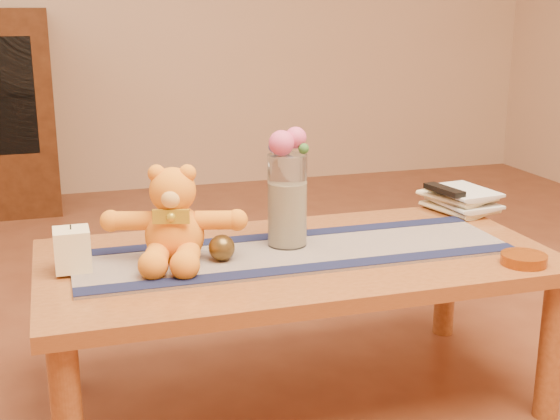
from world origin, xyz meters
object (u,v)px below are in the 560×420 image
object	(u,v)px
teddy_bear	(174,215)
bronze_ball	(222,248)
book_bottom	(441,211)
amber_dish	(524,259)
tv_remote	(444,190)
glass_vase	(287,200)
pillar_candle	(72,249)

from	to	relation	value
teddy_bear	bronze_ball	distance (m)	0.15
book_bottom	amber_dish	xyz separation A→B (m)	(-0.03, -0.50, 0.00)
tv_remote	bronze_ball	bearing A→B (deg)	-173.16
book_bottom	tv_remote	size ratio (longest dim) A/B	1.39
amber_dish	glass_vase	bearing A→B (deg)	149.96
glass_vase	tv_remote	distance (m)	0.62
book_bottom	tv_remote	distance (m)	0.08
book_bottom	glass_vase	bearing A→B (deg)	-176.34
tv_remote	book_bottom	bearing A→B (deg)	90.00
teddy_bear	amber_dish	world-z (taller)	teddy_bear
tv_remote	amber_dish	size ratio (longest dim) A/B	1.32
amber_dish	bronze_ball	bearing A→B (deg)	162.19
amber_dish	book_bottom	bearing A→B (deg)	86.40
teddy_bear	amber_dish	bearing A→B (deg)	-2.83
teddy_bear	glass_vase	world-z (taller)	glass_vase
teddy_bear	glass_vase	size ratio (longest dim) A/B	1.38
amber_dish	tv_remote	bearing A→B (deg)	86.12
glass_vase	amber_dish	world-z (taller)	glass_vase
glass_vase	bronze_ball	size ratio (longest dim) A/B	3.70
bronze_ball	amber_dish	size ratio (longest dim) A/B	0.58
teddy_bear	amber_dish	xyz separation A→B (m)	(0.88, -0.30, -0.12)
teddy_bear	book_bottom	world-z (taller)	teddy_bear
tv_remote	amber_dish	xyz separation A→B (m)	(-0.03, -0.49, -0.07)
pillar_candle	tv_remote	distance (m)	1.19
pillar_candle	glass_vase	xyz separation A→B (m)	(0.59, 0.03, 0.08)
teddy_bear	bronze_ball	bearing A→B (deg)	-7.51
bronze_ball	amber_dish	distance (m)	0.80
glass_vase	amber_dish	bearing A→B (deg)	-30.04
pillar_candle	bronze_ball	world-z (taller)	pillar_candle
glass_vase	bronze_ball	distance (m)	0.24
pillar_candle	book_bottom	size ratio (longest dim) A/B	0.48
bronze_ball	book_bottom	xyz separation A→B (m)	(0.79, 0.26, -0.03)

